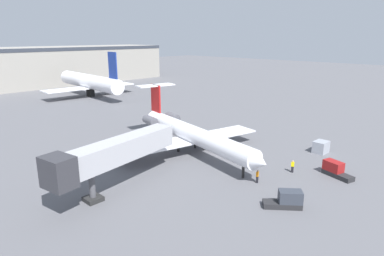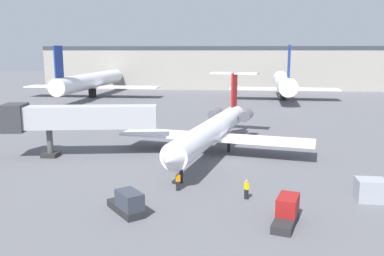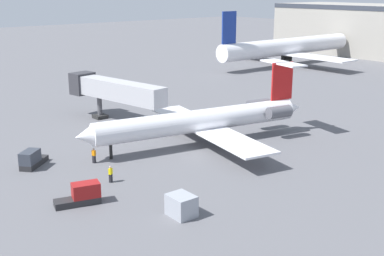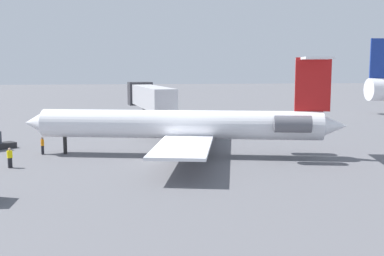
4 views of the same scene
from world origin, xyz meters
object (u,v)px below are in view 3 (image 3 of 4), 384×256
regional_jet (206,119)px  ground_crew_marshaller (94,155)px  baggage_tug_lead (32,160)px  jet_bridge (111,89)px  ground_crew_loader (111,174)px  cargo_container_uld (181,206)px  parked_airliner_west_end (287,47)px  baggage_tug_trailing (82,195)px

regional_jet → ground_crew_marshaller: regional_jet is taller
regional_jet → baggage_tug_lead: size_ratio=7.61×
jet_bridge → ground_crew_loader: size_ratio=10.52×
cargo_container_uld → parked_airliner_west_end: bearing=123.7°
ground_crew_loader → parked_airliner_west_end: (-38.54, 73.70, 3.46)m
regional_jet → baggage_tug_trailing: 21.14m
regional_jet → ground_crew_loader: regional_jet is taller
ground_crew_marshaller → cargo_container_uld: 16.33m
parked_airliner_west_end → jet_bridge: bearing=-73.1°
ground_crew_loader → cargo_container_uld: cargo_container_uld is taller
jet_bridge → ground_crew_marshaller: bearing=-38.0°
jet_bridge → parked_airliner_west_end: (-18.68, 61.30, -0.31)m
ground_crew_marshaller → parked_airliner_west_end: (-32.52, 72.13, 3.46)m
jet_bridge → baggage_tug_trailing: bearing=-36.9°
ground_crew_marshaller → jet_bridge: bearing=142.0°
ground_crew_marshaller → ground_crew_loader: bearing=-14.6°
cargo_container_uld → parked_airliner_west_end: 87.99m
parked_airliner_west_end → baggage_tug_trailing: bearing=-62.2°
baggage_tug_lead → baggage_tug_trailing: (11.91, -0.47, 0.00)m
ground_crew_loader → cargo_container_uld: size_ratio=0.72×
parked_airliner_west_end → cargo_container_uld: bearing=-56.3°
jet_bridge → baggage_tug_trailing: jet_bridge is taller
ground_crew_loader → parked_airliner_west_end: size_ratio=0.04×
regional_jet → parked_airliner_west_end: size_ratio=0.70×
ground_crew_marshaller → parked_airliner_west_end: size_ratio=0.04×
baggage_tug_trailing → cargo_container_uld: 9.13m
regional_jet → parked_airliner_west_end: 67.98m
ground_crew_loader → baggage_tug_trailing: size_ratio=0.40×
ground_crew_loader → baggage_tug_trailing: bearing=-59.1°
baggage_tug_lead → parked_airliner_west_end: bearing=110.7°
baggage_tug_lead → ground_crew_loader: bearing=24.1°
regional_jet → jet_bridge: (-16.52, -3.16, 1.56)m
regional_jet → ground_crew_marshaller: 14.40m
regional_jet → jet_bridge: size_ratio=1.70×
regional_jet → parked_airliner_west_end: (-35.19, 58.15, 1.25)m
baggage_tug_trailing → parked_airliner_west_end: 88.55m
jet_bridge → ground_crew_loader: 23.71m
ground_crew_marshaller → baggage_tug_lead: (-3.15, -5.67, -0.02)m
regional_jet → cargo_container_uld: size_ratio=12.87×
baggage_tug_lead → baggage_tug_trailing: bearing=-2.3°
regional_jet → cargo_container_uld: bearing=-47.7°
ground_crew_marshaller → baggage_tug_trailing: size_ratio=0.40×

